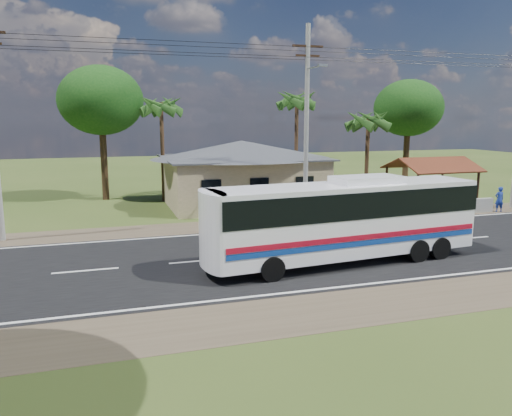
{
  "coord_description": "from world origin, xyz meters",
  "views": [
    {
      "loc": [
        -8.17,
        -19.92,
        5.92
      ],
      "look_at": [
        -1.69,
        1.0,
        1.95
      ],
      "focal_mm": 35.0,
      "sensor_mm": 36.0,
      "label": 1
    }
  ],
  "objects_px": {
    "coach_bus": "(346,214)",
    "person": "(499,199)",
    "waiting_shed": "(432,166)",
    "motorcycle": "(341,211)"
  },
  "relations": [
    {
      "from": "coach_bus",
      "to": "person",
      "type": "bearing_deg",
      "value": 21.48
    },
    {
      "from": "waiting_shed",
      "to": "motorcycle",
      "type": "bearing_deg",
      "value": -163.82
    },
    {
      "from": "motorcycle",
      "to": "person",
      "type": "distance_m",
      "value": 10.74
    },
    {
      "from": "waiting_shed",
      "to": "coach_bus",
      "type": "distance_m",
      "value": 15.69
    },
    {
      "from": "coach_bus",
      "to": "motorcycle",
      "type": "xyz_separation_m",
      "value": [
        3.94,
        8.14,
        -1.55
      ]
    },
    {
      "from": "waiting_shed",
      "to": "coach_bus",
      "type": "xyz_separation_m",
      "value": [
        -11.72,
        -10.4,
        -0.69
      ]
    },
    {
      "from": "coach_bus",
      "to": "waiting_shed",
      "type": "bearing_deg",
      "value": 36.48
    },
    {
      "from": "waiting_shed",
      "to": "motorcycle",
      "type": "distance_m",
      "value": 8.4
    },
    {
      "from": "coach_bus",
      "to": "person",
      "type": "relative_size",
      "value": 7.19
    },
    {
      "from": "coach_bus",
      "to": "motorcycle",
      "type": "height_order",
      "value": "coach_bus"
    }
  ]
}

